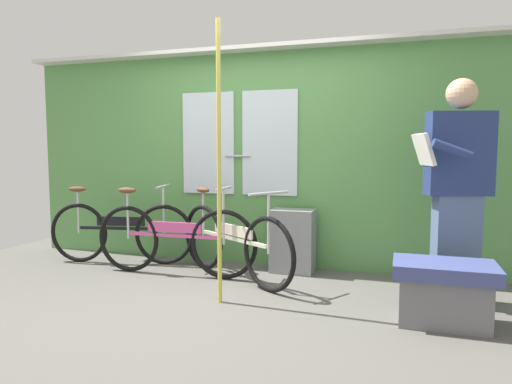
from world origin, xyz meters
The scene contains 9 objects.
ground_plane centered at (0.00, 0.00, -0.02)m, with size 6.45×3.86×0.04m, color #56544F.
train_door_wall centered at (-0.01, 1.13, 1.20)m, with size 5.45×0.28×2.30m.
bicycle_near_door centered at (-0.65, 0.43, 0.36)m, with size 1.71×0.44×0.89m.
bicycle_leaning_behind centered at (-1.43, 0.69, 0.35)m, with size 1.61×0.49×0.86m.
bicycle_by_pole centered at (-0.05, 0.48, 0.36)m, with size 1.46×0.95×0.88m.
passenger_reading_newspaper centered at (1.91, 0.39, 0.96)m, with size 0.63×0.58×1.80m.
trash_bin_by_wall centered at (0.44, 0.91, 0.32)m, with size 0.43×0.28×0.64m, color gray.
handrail_pole centered at (0.09, -0.18, 1.13)m, with size 0.04×0.04×2.26m, color #C6C14C.
bench_seat_corner centered at (1.79, -0.15, 0.24)m, with size 0.70×0.44×0.45m.
Camera 1 is at (1.48, -3.57, 1.25)m, focal length 32.16 mm.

